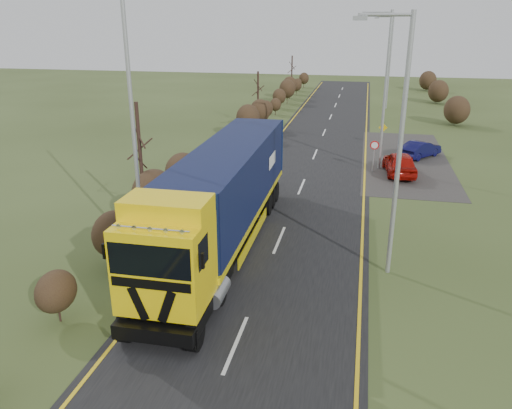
{
  "coord_description": "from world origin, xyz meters",
  "views": [
    {
      "loc": [
        3.34,
        -16.54,
        9.36
      ],
      "look_at": [
        -0.99,
        3.53,
        1.83
      ],
      "focal_mm": 35.0,
      "sensor_mm": 36.0,
      "label": 1
    }
  ],
  "objects_px": {
    "car_red_hatchback": "(400,163)",
    "car_blue_sedan": "(420,149)",
    "streetlight_near": "(397,139)",
    "speed_sign": "(374,151)",
    "lorry": "(223,194)"
  },
  "relations": [
    {
      "from": "lorry",
      "to": "car_red_hatchback",
      "type": "xyz_separation_m",
      "value": [
        8.12,
        13.22,
        -1.76
      ]
    },
    {
      "from": "car_blue_sedan",
      "to": "speed_sign",
      "type": "distance_m",
      "value": 5.67
    },
    {
      "from": "streetlight_near",
      "to": "car_blue_sedan",
      "type": "bearing_deg",
      "value": 80.96
    },
    {
      "from": "streetlight_near",
      "to": "speed_sign",
      "type": "bearing_deg",
      "value": 91.57
    },
    {
      "from": "lorry",
      "to": "speed_sign",
      "type": "relative_size",
      "value": 7.63
    },
    {
      "from": "lorry",
      "to": "car_blue_sedan",
      "type": "distance_m",
      "value": 20.62
    },
    {
      "from": "car_red_hatchback",
      "to": "streetlight_near",
      "type": "relative_size",
      "value": 0.45
    },
    {
      "from": "car_blue_sedan",
      "to": "streetlight_near",
      "type": "height_order",
      "value": "streetlight_near"
    },
    {
      "from": "car_blue_sedan",
      "to": "streetlight_near",
      "type": "distance_m",
      "value": 19.69
    },
    {
      "from": "streetlight_near",
      "to": "speed_sign",
      "type": "height_order",
      "value": "streetlight_near"
    },
    {
      "from": "lorry",
      "to": "car_red_hatchback",
      "type": "distance_m",
      "value": 15.61
    },
    {
      "from": "car_red_hatchback",
      "to": "car_blue_sedan",
      "type": "distance_m",
      "value": 5.1
    },
    {
      "from": "car_red_hatchback",
      "to": "speed_sign",
      "type": "xyz_separation_m",
      "value": [
        -1.67,
        0.33,
        0.68
      ]
    },
    {
      "from": "car_blue_sedan",
      "to": "streetlight_near",
      "type": "xyz_separation_m",
      "value": [
        -3.0,
        -18.86,
        4.79
      ]
    },
    {
      "from": "car_red_hatchback",
      "to": "car_blue_sedan",
      "type": "xyz_separation_m",
      "value": [
        1.73,
        4.8,
        -0.14
      ]
    }
  ]
}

